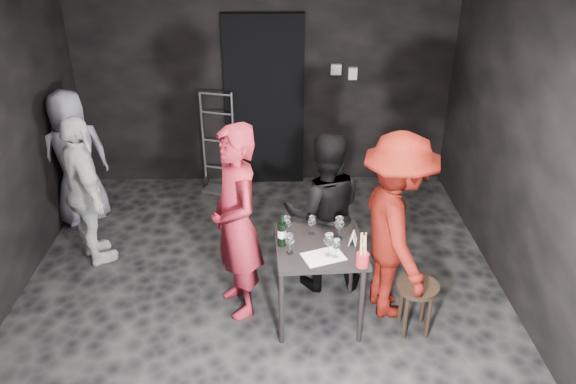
{
  "coord_description": "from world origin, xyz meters",
  "views": [
    {
      "loc": [
        0.15,
        -4.05,
        3.29
      ],
      "look_at": [
        0.24,
        0.25,
        0.99
      ],
      "focal_mm": 35.0,
      "sensor_mm": 36.0,
      "label": 1
    }
  ],
  "objects_px": {
    "bystander_grey": "(75,158)",
    "wine_bottle": "(282,233)",
    "tasting_table": "(320,254)",
    "server_red": "(235,209)",
    "stool": "(417,294)",
    "breadstick_cup": "(363,251)",
    "woman_black": "(324,212)",
    "man_maroon": "(396,218)",
    "bystander_cream": "(85,191)",
    "hand_truck": "(220,172)"
  },
  "relations": [
    {
      "from": "breadstick_cup",
      "to": "hand_truck",
      "type": "bearing_deg",
      "value": 116.26
    },
    {
      "from": "woman_black",
      "to": "breadstick_cup",
      "type": "height_order",
      "value": "woman_black"
    },
    {
      "from": "man_maroon",
      "to": "bystander_grey",
      "type": "relative_size",
      "value": 1.22
    },
    {
      "from": "tasting_table",
      "to": "wine_bottle",
      "type": "height_order",
      "value": "wine_bottle"
    },
    {
      "from": "woman_black",
      "to": "wine_bottle",
      "type": "xyz_separation_m",
      "value": [
        -0.38,
        -0.5,
        0.09
      ]
    },
    {
      "from": "server_red",
      "to": "breadstick_cup",
      "type": "height_order",
      "value": "server_red"
    },
    {
      "from": "stool",
      "to": "bystander_grey",
      "type": "height_order",
      "value": "bystander_grey"
    },
    {
      "from": "stool",
      "to": "wine_bottle",
      "type": "relative_size",
      "value": 1.62
    },
    {
      "from": "tasting_table",
      "to": "wine_bottle",
      "type": "relative_size",
      "value": 2.58
    },
    {
      "from": "bystander_cream",
      "to": "breadstick_cup",
      "type": "relative_size",
      "value": 5.05
    },
    {
      "from": "wine_bottle",
      "to": "breadstick_cup",
      "type": "distance_m",
      "value": 0.68
    },
    {
      "from": "hand_truck",
      "to": "server_red",
      "type": "distance_m",
      "value": 2.46
    },
    {
      "from": "hand_truck",
      "to": "wine_bottle",
      "type": "xyz_separation_m",
      "value": [
        0.75,
        -2.46,
        0.64
      ]
    },
    {
      "from": "tasting_table",
      "to": "server_red",
      "type": "xyz_separation_m",
      "value": [
        -0.69,
        0.15,
        0.35
      ]
    },
    {
      "from": "man_maroon",
      "to": "stool",
      "type": "bearing_deg",
      "value": -159.08
    },
    {
      "from": "wine_bottle",
      "to": "stool",
      "type": "bearing_deg",
      "value": -9.47
    },
    {
      "from": "server_red",
      "to": "stool",
      "type": "bearing_deg",
      "value": 53.59
    },
    {
      "from": "breadstick_cup",
      "to": "stool",
      "type": "bearing_deg",
      "value": 13.21
    },
    {
      "from": "stool",
      "to": "hand_truck",
      "type": "bearing_deg",
      "value": 125.01
    },
    {
      "from": "breadstick_cup",
      "to": "man_maroon",
      "type": "bearing_deg",
      "value": 50.99
    },
    {
      "from": "hand_truck",
      "to": "tasting_table",
      "type": "relative_size",
      "value": 1.64
    },
    {
      "from": "server_red",
      "to": "man_maroon",
      "type": "relative_size",
      "value": 1.08
    },
    {
      "from": "man_maroon",
      "to": "bystander_cream",
      "type": "bearing_deg",
      "value": 65.66
    },
    {
      "from": "bystander_cream",
      "to": "bystander_grey",
      "type": "distance_m",
      "value": 0.88
    },
    {
      "from": "hand_truck",
      "to": "man_maroon",
      "type": "xyz_separation_m",
      "value": [
        1.69,
        -2.35,
        0.7
      ]
    },
    {
      "from": "server_red",
      "to": "wine_bottle",
      "type": "bearing_deg",
      "value": 44.05
    },
    {
      "from": "tasting_table",
      "to": "breadstick_cup",
      "type": "relative_size",
      "value": 2.44
    },
    {
      "from": "woman_black",
      "to": "breadstick_cup",
      "type": "bearing_deg",
      "value": 105.11
    },
    {
      "from": "wine_bottle",
      "to": "bystander_cream",
      "type": "bearing_deg",
      "value": 153.63
    },
    {
      "from": "wine_bottle",
      "to": "breadstick_cup",
      "type": "height_order",
      "value": "breadstick_cup"
    },
    {
      "from": "bystander_grey",
      "to": "hand_truck",
      "type": "bearing_deg",
      "value": 171.77
    },
    {
      "from": "server_red",
      "to": "bystander_grey",
      "type": "height_order",
      "value": "server_red"
    },
    {
      "from": "tasting_table",
      "to": "woman_black",
      "type": "height_order",
      "value": "woman_black"
    },
    {
      "from": "bystander_cream",
      "to": "bystander_grey",
      "type": "height_order",
      "value": "bystander_cream"
    },
    {
      "from": "tasting_table",
      "to": "bystander_grey",
      "type": "height_order",
      "value": "bystander_grey"
    },
    {
      "from": "bystander_grey",
      "to": "server_red",
      "type": "bearing_deg",
      "value": 105.09
    },
    {
      "from": "wine_bottle",
      "to": "man_maroon",
      "type": "bearing_deg",
      "value": 6.48
    },
    {
      "from": "woman_black",
      "to": "man_maroon",
      "type": "distance_m",
      "value": 0.7
    },
    {
      "from": "bystander_grey",
      "to": "wine_bottle",
      "type": "xyz_separation_m",
      "value": [
        2.22,
        -1.73,
        0.1
      ]
    },
    {
      "from": "tasting_table",
      "to": "wine_bottle",
      "type": "xyz_separation_m",
      "value": [
        -0.31,
        -0.01,
        0.21
      ]
    },
    {
      "from": "server_red",
      "to": "bystander_grey",
      "type": "relative_size",
      "value": 1.32
    },
    {
      "from": "woman_black",
      "to": "bystander_cream",
      "type": "height_order",
      "value": "bystander_cream"
    },
    {
      "from": "bystander_cream",
      "to": "breadstick_cup",
      "type": "height_order",
      "value": "bystander_cream"
    },
    {
      "from": "tasting_table",
      "to": "woman_black",
      "type": "distance_m",
      "value": 0.51
    },
    {
      "from": "stool",
      "to": "breadstick_cup",
      "type": "xyz_separation_m",
      "value": [
        -0.49,
        -0.12,
        0.51
      ]
    },
    {
      "from": "stool",
      "to": "wine_bottle",
      "type": "bearing_deg",
      "value": 170.53
    },
    {
      "from": "stool",
      "to": "breadstick_cup",
      "type": "bearing_deg",
      "value": -166.79
    },
    {
      "from": "hand_truck",
      "to": "bystander_grey",
      "type": "height_order",
      "value": "bystander_grey"
    },
    {
      "from": "man_maroon",
      "to": "bystander_cream",
      "type": "height_order",
      "value": "man_maroon"
    },
    {
      "from": "tasting_table",
      "to": "wine_bottle",
      "type": "distance_m",
      "value": 0.37
    }
  ]
}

